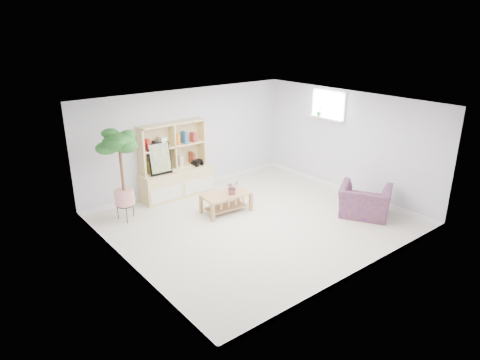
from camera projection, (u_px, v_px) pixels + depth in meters
floor at (256, 222)px, 8.67m from camera, size 5.50×5.00×0.01m
ceiling at (257, 104)px, 7.84m from camera, size 5.50×5.00×0.01m
walls at (257, 166)px, 8.25m from camera, size 5.51×5.01×2.40m
baseboard at (256, 220)px, 8.65m from camera, size 5.50×5.00×0.10m
window at (329, 105)px, 10.02m from camera, size 0.10×0.98×0.68m
window_sill at (326, 118)px, 10.09m from camera, size 0.14×1.00×0.04m
storage_unit at (176, 161)px, 9.72m from camera, size 1.71×0.58×1.71m
poster at (160, 159)px, 9.37m from camera, size 0.52×0.15×0.71m
toy_truck at (197, 162)px, 10.04m from camera, size 0.33×0.26×0.16m
coffee_table at (226, 203)px, 9.08m from camera, size 1.05×0.63×0.41m
table_plant at (232, 188)px, 8.95m from camera, size 0.27×0.23×0.29m
floor_tree at (122, 176)px, 8.46m from camera, size 0.82×0.82×1.90m
armchair at (365, 199)px, 8.83m from camera, size 1.27×1.32×0.75m
sill_plant at (319, 111)px, 10.20m from camera, size 0.15×0.14×0.23m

